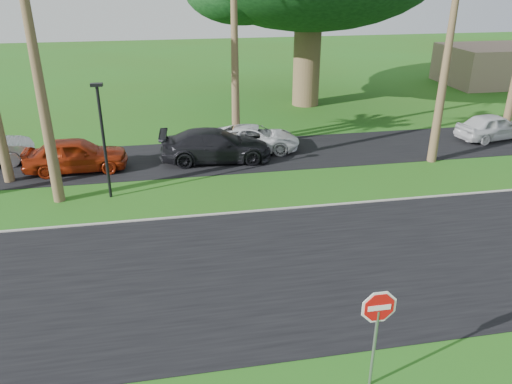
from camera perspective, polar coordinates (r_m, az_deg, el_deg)
The scene contains 11 objects.
ground at distance 14.19m, azimuth 6.24°, elevation -12.78°, with size 120.00×120.00×0.00m, color #2C5816.
road at distance 15.77m, azimuth 4.19°, elevation -8.50°, with size 120.00×8.00×0.02m, color black.
parking_strip at distance 25.07m, azimuth -1.77°, elevation 4.24°, with size 120.00×5.00×0.02m, color black.
curb at distance 19.20m, azimuth 1.21°, elevation -2.08°, with size 120.00×0.12×0.06m, color gray.
stop_sign_near at distance 11.06m, azimuth 13.70°, elevation -14.00°, with size 1.05×0.07×2.62m.
streetlight_right at distance 20.34m, azimuth -17.09°, elevation 6.30°, with size 0.45×0.25×4.64m.
building_far at distance 46.52m, azimuth 26.69°, elevation 12.89°, with size 10.00×6.00×3.00m, color gray.
car_red at distance 24.24m, azimuth -19.89°, elevation 4.01°, with size 1.83×4.56×1.55m, color maroon.
car_dark at distance 24.14m, azimuth -4.61°, elevation 5.30°, with size 2.15×5.30×1.54m, color black.
car_minivan at distance 25.58m, azimuth -0.16°, elevation 6.14°, with size 2.11×4.57×1.27m, color silver.
car_pickup at distance 30.20m, azimuth 25.44°, elevation 6.74°, with size 1.67×4.16×1.42m, color silver.
Camera 1 is at (-3.54, -10.84, 8.45)m, focal length 35.00 mm.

